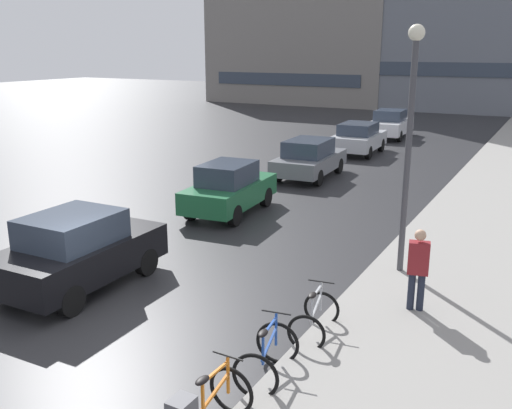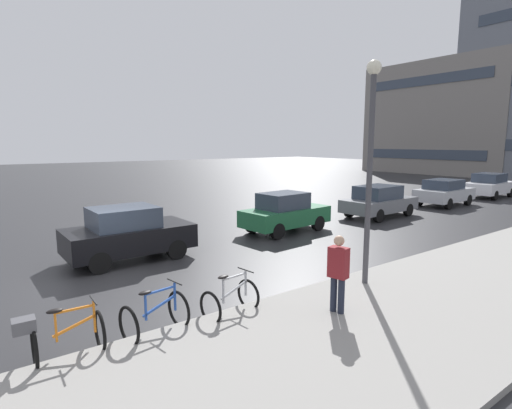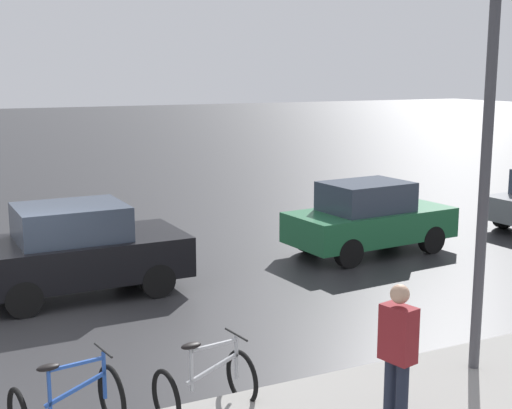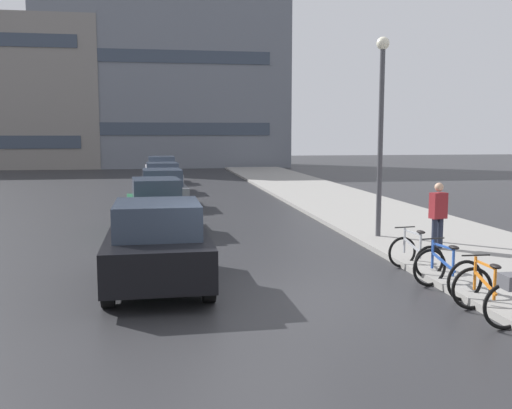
{
  "view_description": "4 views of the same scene",
  "coord_description": "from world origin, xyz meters",
  "px_view_note": "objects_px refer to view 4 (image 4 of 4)",
  "views": [
    {
      "loc": [
        7.3,
        -7.32,
        5.14
      ],
      "look_at": [
        1.02,
        4.19,
        1.53
      ],
      "focal_mm": 40.0,
      "sensor_mm": 36.0,
      "label": 1
    },
    {
      "loc": [
        10.56,
        -2.86,
        3.69
      ],
      "look_at": [
        0.06,
        4.83,
        1.67
      ],
      "focal_mm": 28.0,
      "sensor_mm": 36.0,
      "label": 2
    },
    {
      "loc": [
        11.24,
        -1.51,
        4.15
      ],
      "look_at": [
        -0.55,
        4.23,
        1.66
      ],
      "focal_mm": 50.0,
      "sensor_mm": 36.0,
      "label": 3
    },
    {
      "loc": [
        -1.62,
        -9.95,
        2.99
      ],
      "look_at": [
        0.71,
        4.57,
        1.18
      ],
      "focal_mm": 40.0,
      "sensor_mm": 36.0,
      "label": 4
    }
  ],
  "objects_px": {
    "bicycle_third": "(415,255)",
    "car_green": "(156,205)",
    "car_black": "(158,245)",
    "pedestrian": "(438,214)",
    "car_silver": "(162,177)",
    "streetlamp": "(381,116)",
    "bicycle_second": "(446,272)",
    "car_white": "(161,170)",
    "car_grey": "(162,188)",
    "bicycle_nearest": "(493,292)"
  },
  "relations": [
    {
      "from": "car_silver",
      "to": "streetlamp",
      "type": "relative_size",
      "value": 0.71
    },
    {
      "from": "car_grey",
      "to": "streetlamp",
      "type": "relative_size",
      "value": 0.76
    },
    {
      "from": "car_black",
      "to": "streetlamp",
      "type": "distance_m",
      "value": 7.76
    },
    {
      "from": "car_green",
      "to": "streetlamp",
      "type": "xyz_separation_m",
      "value": [
        6.21,
        -2.58,
        2.67
      ]
    },
    {
      "from": "bicycle_second",
      "to": "car_black",
      "type": "xyz_separation_m",
      "value": [
        -5.37,
        1.3,
        0.43
      ]
    },
    {
      "from": "bicycle_nearest",
      "to": "car_black",
      "type": "distance_m",
      "value": 6.08
    },
    {
      "from": "bicycle_third",
      "to": "car_green",
      "type": "bearing_deg",
      "value": 131.76
    },
    {
      "from": "pedestrian",
      "to": "streetlamp",
      "type": "xyz_separation_m",
      "value": [
        -0.81,
        1.93,
        2.47
      ]
    },
    {
      "from": "car_green",
      "to": "pedestrian",
      "type": "xyz_separation_m",
      "value": [
        7.01,
        -4.5,
        0.2
      ]
    },
    {
      "from": "car_green",
      "to": "bicycle_third",
      "type": "bearing_deg",
      "value": -48.24
    },
    {
      "from": "car_white",
      "to": "bicycle_nearest",
      "type": "bearing_deg",
      "value": -79.09
    },
    {
      "from": "streetlamp",
      "to": "bicycle_third",
      "type": "bearing_deg",
      "value": -99.06
    },
    {
      "from": "car_black",
      "to": "car_white",
      "type": "xyz_separation_m",
      "value": [
        -0.05,
        24.8,
        -0.03
      ]
    },
    {
      "from": "car_silver",
      "to": "car_green",
      "type": "bearing_deg",
      "value": -90.69
    },
    {
      "from": "streetlamp",
      "to": "pedestrian",
      "type": "bearing_deg",
      "value": -67.24
    },
    {
      "from": "streetlamp",
      "to": "car_silver",
      "type": "bearing_deg",
      "value": 112.29
    },
    {
      "from": "car_white",
      "to": "car_grey",
      "type": "bearing_deg",
      "value": -89.56
    },
    {
      "from": "bicycle_third",
      "to": "car_green",
      "type": "xyz_separation_m",
      "value": [
        -5.61,
        6.29,
        0.42
      ]
    },
    {
      "from": "bicycle_nearest",
      "to": "car_green",
      "type": "distance_m",
      "value": 11.01
    },
    {
      "from": "pedestrian",
      "to": "car_silver",
      "type": "bearing_deg",
      "value": 112.34
    },
    {
      "from": "bicycle_third",
      "to": "car_silver",
      "type": "height_order",
      "value": "car_silver"
    },
    {
      "from": "car_grey",
      "to": "pedestrian",
      "type": "distance_m",
      "value": 12.57
    },
    {
      "from": "car_white",
      "to": "pedestrian",
      "type": "bearing_deg",
      "value": -72.97
    },
    {
      "from": "car_black",
      "to": "pedestrian",
      "type": "relative_size",
      "value": 2.16
    },
    {
      "from": "car_silver",
      "to": "pedestrian",
      "type": "relative_size",
      "value": 2.22
    },
    {
      "from": "bicycle_third",
      "to": "bicycle_nearest",
      "type": "bearing_deg",
      "value": -93.43
    },
    {
      "from": "pedestrian",
      "to": "car_white",
      "type": "bearing_deg",
      "value": 107.03
    },
    {
      "from": "bicycle_third",
      "to": "car_black",
      "type": "height_order",
      "value": "car_black"
    },
    {
      "from": "car_green",
      "to": "car_grey",
      "type": "height_order",
      "value": "car_green"
    },
    {
      "from": "car_silver",
      "to": "pedestrian",
      "type": "height_order",
      "value": "pedestrian"
    },
    {
      "from": "bicycle_nearest",
      "to": "pedestrian",
      "type": "bearing_deg",
      "value": 72.52
    },
    {
      "from": "bicycle_second",
      "to": "car_white",
      "type": "bearing_deg",
      "value": 101.74
    },
    {
      "from": "car_black",
      "to": "car_grey",
      "type": "relative_size",
      "value": 0.91
    },
    {
      "from": "bicycle_second",
      "to": "car_silver",
      "type": "relative_size",
      "value": 0.31
    },
    {
      "from": "bicycle_third",
      "to": "car_grey",
      "type": "height_order",
      "value": "car_grey"
    },
    {
      "from": "car_grey",
      "to": "bicycle_third",
      "type": "bearing_deg",
      "value": -66.11
    },
    {
      "from": "bicycle_second",
      "to": "car_silver",
      "type": "bearing_deg",
      "value": 104.88
    },
    {
      "from": "car_black",
      "to": "bicycle_nearest",
      "type": "bearing_deg",
      "value": -29.26
    },
    {
      "from": "bicycle_nearest",
      "to": "car_green",
      "type": "bearing_deg",
      "value": 119.49
    },
    {
      "from": "bicycle_third",
      "to": "car_green",
      "type": "height_order",
      "value": "car_green"
    },
    {
      "from": "bicycle_third",
      "to": "bicycle_second",
      "type": "bearing_deg",
      "value": -94.28
    },
    {
      "from": "streetlamp",
      "to": "car_green",
      "type": "bearing_deg",
      "value": 157.46
    },
    {
      "from": "pedestrian",
      "to": "streetlamp",
      "type": "distance_m",
      "value": 3.24
    },
    {
      "from": "car_silver",
      "to": "streetlamp",
      "type": "xyz_separation_m",
      "value": [
        6.06,
        -14.78,
        2.69
      ]
    },
    {
      "from": "car_silver",
      "to": "car_white",
      "type": "height_order",
      "value": "car_white"
    },
    {
      "from": "bicycle_second",
      "to": "car_silver",
      "type": "distance_m",
      "value": 20.82
    },
    {
      "from": "bicycle_third",
      "to": "pedestrian",
      "type": "relative_size",
      "value": 0.67
    },
    {
      "from": "bicycle_third",
      "to": "car_black",
      "type": "distance_m",
      "value": 5.52
    },
    {
      "from": "car_black",
      "to": "bicycle_third",
      "type": "bearing_deg",
      "value": 3.39
    },
    {
      "from": "bicycle_nearest",
      "to": "bicycle_third",
      "type": "height_order",
      "value": "bicycle_nearest"
    }
  ]
}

